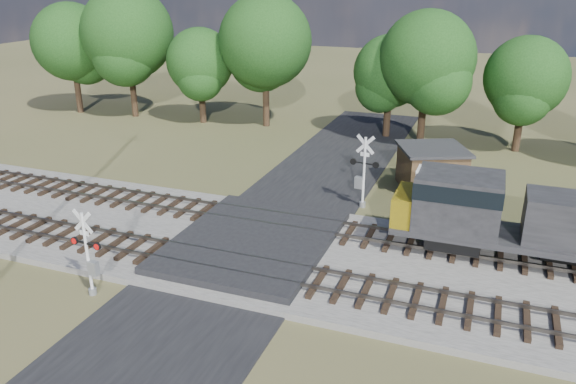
% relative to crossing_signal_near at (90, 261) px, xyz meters
% --- Properties ---
extents(ground, '(160.00, 160.00, 0.00)m').
position_rel_crossing_signal_near_xyz_m(ground, '(4.41, 5.56, -1.55)').
color(ground, '#464C28').
rests_on(ground, ground).
extents(ballast_bed, '(140.00, 10.00, 0.30)m').
position_rel_crossing_signal_near_xyz_m(ballast_bed, '(14.41, 6.06, -1.40)').
color(ballast_bed, gray).
rests_on(ballast_bed, ground).
extents(road, '(7.00, 60.00, 0.08)m').
position_rel_crossing_signal_near_xyz_m(road, '(4.41, 5.56, -1.51)').
color(road, black).
rests_on(road, ground).
extents(crossing_panel, '(7.00, 9.00, 0.62)m').
position_rel_crossing_signal_near_xyz_m(crossing_panel, '(4.41, 6.06, -1.23)').
color(crossing_panel, '#262628').
rests_on(crossing_panel, ground).
extents(track_near, '(140.00, 2.60, 0.33)m').
position_rel_crossing_signal_near_xyz_m(track_near, '(7.53, 3.56, -1.14)').
color(track_near, black).
rests_on(track_near, ballast_bed).
extents(track_far, '(140.00, 2.60, 0.33)m').
position_rel_crossing_signal_near_xyz_m(track_far, '(7.53, 8.56, -1.14)').
color(track_far, black).
rests_on(track_far, ballast_bed).
extents(crossing_signal_near, '(1.50, 0.34, 3.73)m').
position_rel_crossing_signal_near_xyz_m(crossing_signal_near, '(0.00, 0.00, 0.00)').
color(crossing_signal_near, silver).
rests_on(crossing_signal_near, ground).
extents(crossing_signal_far, '(1.68, 0.40, 4.17)m').
position_rel_crossing_signal_near_xyz_m(crossing_signal_far, '(7.95, 12.95, 0.19)').
color(crossing_signal_far, silver).
rests_on(crossing_signal_far, ground).
extents(equipment_shed, '(5.00, 5.00, 2.58)m').
position_rel_crossing_signal_near_xyz_m(equipment_shed, '(11.18, 17.36, -0.24)').
color(equipment_shed, '#442D1D').
rests_on(equipment_shed, ground).
extents(treeline, '(75.65, 11.21, 11.44)m').
position_rel_crossing_signal_near_xyz_m(treeline, '(10.75, 26.61, 4.97)').
color(treeline, black).
rests_on(treeline, ground).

